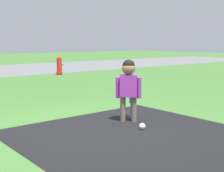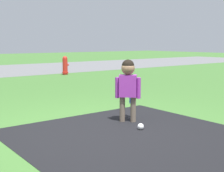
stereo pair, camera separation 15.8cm
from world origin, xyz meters
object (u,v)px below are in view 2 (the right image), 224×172
(sports_ball, at_px, (141,127))
(child, at_px, (128,82))
(fire_hydrant, at_px, (65,66))
(baseball_bat, at_px, (132,95))

(sports_ball, bearing_deg, child, 72.43)
(sports_ball, bearing_deg, fire_hydrant, 68.51)
(baseball_bat, distance_m, fire_hydrant, 7.22)
(sports_ball, distance_m, fire_hydrant, 7.91)
(child, distance_m, baseball_bat, 0.36)
(sports_ball, height_order, fire_hydrant, fire_hydrant)
(child, bearing_deg, fire_hydrant, 113.20)
(baseball_bat, xyz_separation_m, fire_hydrant, (2.54, 6.75, -0.03))
(child, xyz_separation_m, sports_ball, (-0.14, -0.45, -0.58))
(child, height_order, fire_hydrant, child)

